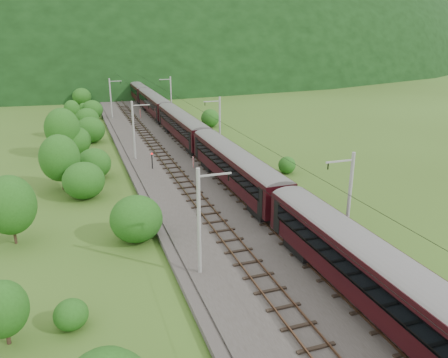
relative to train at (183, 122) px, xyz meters
name	(u,v)px	position (x,y,z in m)	size (l,w,h in m)	color
ground	(276,262)	(-2.40, -38.85, -3.63)	(600.00, 600.00, 0.00)	#375119
railbed	(232,213)	(-2.40, -28.85, -3.48)	(14.00, 220.00, 0.30)	#38332D
track_left	(209,214)	(-4.80, -28.85, -3.26)	(2.40, 220.00, 0.27)	brown
track_right	(255,207)	(0.00, -28.85, -3.26)	(2.40, 220.00, 0.27)	brown
catenary_left	(134,129)	(-8.52, -6.85, 0.87)	(2.54, 192.28, 8.00)	gray
catenary_right	(219,123)	(3.72, -6.85, 0.87)	(2.54, 192.28, 8.00)	gray
overhead_wires	(232,144)	(-2.40, -28.85, 3.47)	(4.83, 198.00, 0.03)	black
mountain_main	(91,61)	(-2.40, 221.15, -3.63)	(504.00, 360.00, 244.00)	black
train	(183,122)	(0.00, 0.00, 0.00)	(3.08, 172.38, 5.36)	black
hazard_post_near	(140,113)	(-3.06, 23.88, -2.48)	(0.18, 0.18, 1.69)	red
hazard_post_far	(193,162)	(-2.07, -13.42, -2.60)	(0.16, 0.16, 1.46)	red
signal	(152,159)	(-7.21, -12.19, -2.10)	(0.23, 0.23, 2.09)	black
vegetation_left	(82,172)	(-15.93, -18.01, -1.11)	(14.18, 146.43, 7.01)	#215215
vegetation_right	(320,182)	(8.74, -26.60, -2.31)	(6.52, 94.92, 3.04)	#215215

